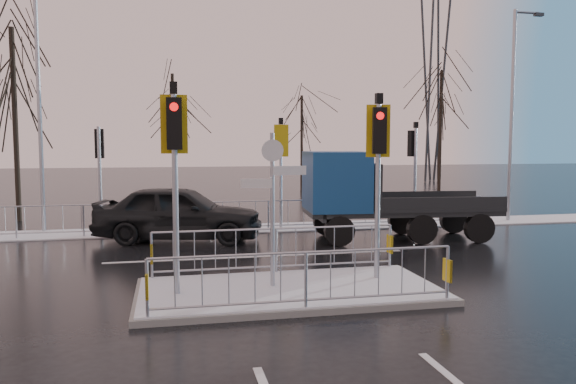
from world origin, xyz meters
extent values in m
plane|color=black|center=(0.00, 0.00, 0.00)|extent=(120.00, 120.00, 0.00)
cube|color=white|center=(0.00, 8.60, 0.02)|extent=(30.00, 2.00, 0.04)
cube|color=silver|center=(0.00, 3.80, 0.00)|extent=(8.00, 0.15, 0.01)
cube|color=slate|center=(0.00, 0.00, 0.06)|extent=(6.00, 3.00, 0.12)
cube|color=white|center=(0.00, 0.00, 0.14)|extent=(5.85, 2.85, 0.03)
cube|color=gold|center=(-2.70, -1.38, 0.67)|extent=(0.05, 0.28, 0.42)
cube|color=gold|center=(2.70, -1.38, 0.67)|extent=(0.05, 0.28, 0.42)
cube|color=gold|center=(-2.70, 1.38, 0.67)|extent=(0.05, 0.28, 0.42)
cube|color=gold|center=(2.70, 1.38, 0.67)|extent=(0.05, 0.28, 0.42)
cylinder|color=#9A9FA8|center=(-2.20, 0.00, 2.02)|extent=(0.11, 0.11, 3.80)
cube|color=black|center=(-2.20, -0.18, 3.37)|extent=(0.28, 0.22, 0.95)
cylinder|color=red|center=(-2.20, -0.29, 3.67)|extent=(0.16, 0.04, 0.16)
cube|color=#C4A00B|center=(-2.20, 0.07, 3.37)|extent=(0.50, 0.03, 1.10)
cube|color=black|center=(-2.20, 0.00, 4.04)|extent=(0.14, 0.14, 0.22)
cylinder|color=#9A9FA8|center=(2.00, 0.40, 1.97)|extent=(0.11, 0.11, 3.70)
cube|color=black|center=(1.95, 0.23, 3.27)|extent=(0.33, 0.28, 0.95)
cylinder|color=red|center=(1.93, 0.12, 3.57)|extent=(0.16, 0.08, 0.16)
cube|color=#C4A00B|center=(2.02, 0.47, 3.27)|extent=(0.49, 0.16, 1.10)
cube|color=black|center=(2.00, 0.40, 3.94)|extent=(0.14, 0.14, 0.22)
cylinder|color=#9A9FA8|center=(-0.30, 0.20, 1.67)|extent=(0.09, 0.09, 3.10)
cube|color=silver|center=(0.05, 0.20, 2.47)|extent=(0.70, 0.14, 0.18)
cube|color=silver|center=(-0.62, 0.20, 2.22)|extent=(0.62, 0.15, 0.18)
cylinder|color=silver|center=(-0.30, 0.17, 2.87)|extent=(0.44, 0.03, 0.44)
cylinder|color=#9A9FA8|center=(-4.50, 8.30, 1.79)|extent=(0.11, 0.11, 3.50)
cube|color=black|center=(-4.50, 8.48, 2.99)|extent=(0.28, 0.22, 0.95)
cylinder|color=red|center=(-4.50, 8.59, 3.29)|extent=(0.16, 0.04, 0.16)
cylinder|color=#9A9FA8|center=(1.50, 8.30, 1.84)|extent=(0.11, 0.11, 3.60)
cube|color=black|center=(1.50, 8.48, 3.09)|extent=(0.28, 0.22, 0.95)
cylinder|color=red|center=(1.50, 8.59, 3.39)|extent=(0.16, 0.04, 0.16)
cube|color=#C4A00B|center=(1.50, 8.23, 3.09)|extent=(0.50, 0.03, 1.10)
cube|color=black|center=(1.50, 8.30, 3.76)|extent=(0.14, 0.14, 0.22)
cylinder|color=#9A9FA8|center=(6.50, 8.30, 1.79)|extent=(0.11, 0.11, 3.50)
cube|color=black|center=(6.45, 8.47, 2.99)|extent=(0.33, 0.28, 0.95)
cylinder|color=red|center=(6.43, 8.58, 3.29)|extent=(0.16, 0.08, 0.16)
cube|color=black|center=(6.50, 8.30, 3.66)|extent=(0.14, 0.14, 0.22)
imported|color=black|center=(-2.02, 6.73, 0.87)|extent=(5.42, 3.15, 1.73)
cylinder|color=black|center=(2.54, 4.83, 0.45)|extent=(0.92, 0.35, 0.90)
cylinder|color=black|center=(2.71, 6.70, 0.45)|extent=(0.92, 0.35, 0.90)
cylinder|color=black|center=(5.05, 4.60, 0.45)|extent=(0.92, 0.35, 0.90)
cylinder|color=black|center=(5.21, 6.48, 0.45)|extent=(0.92, 0.35, 0.90)
cylinder|color=black|center=(6.84, 4.45, 0.45)|extent=(0.92, 0.35, 0.90)
cylinder|color=black|center=(7.00, 6.32, 0.45)|extent=(0.92, 0.35, 0.90)
cube|color=black|center=(4.77, 5.57, 0.88)|extent=(6.08, 2.58, 0.14)
cube|color=navy|center=(2.72, 5.76, 1.85)|extent=(1.98, 2.30, 1.80)
cube|color=black|center=(3.58, 5.68, 2.21)|extent=(0.19, 1.79, 0.99)
cube|color=#2D3033|center=(2.18, 5.80, 0.85)|extent=(0.29, 2.07, 0.31)
cube|color=black|center=(5.76, 5.49, 1.01)|extent=(4.12, 2.49, 0.11)
cube|color=black|center=(3.84, 5.66, 1.72)|extent=(0.26, 2.15, 1.35)
cylinder|color=black|center=(-8.00, 12.50, 3.68)|extent=(0.20, 0.20, 7.36)
cylinder|color=black|center=(-2.00, 22.00, 3.45)|extent=(0.19, 0.19, 6.90)
cylinder|color=black|center=(6.00, 24.00, 2.99)|extent=(0.16, 0.16, 5.98)
cylinder|color=black|center=(14.00, 21.00, 3.68)|extent=(0.20, 0.20, 7.36)
cylinder|color=#9A9FA8|center=(10.50, 8.50, 4.00)|extent=(0.14, 0.14, 8.00)
cylinder|color=#9A9FA8|center=(11.00, 8.50, 7.90)|extent=(1.00, 0.10, 0.10)
cube|color=#2D3033|center=(11.50, 8.50, 7.85)|extent=(0.35, 0.18, 0.12)
cylinder|color=#9A9FA8|center=(-6.50, 9.50, 4.10)|extent=(0.14, 0.14, 8.20)
cylinder|color=#2D3033|center=(18.60, 30.60, 10.00)|extent=(1.18, 1.18, 19.97)
cylinder|color=#2D3033|center=(17.40, 30.60, 10.00)|extent=(1.18, 1.18, 19.97)
cylinder|color=#2D3033|center=(18.60, 29.40, 10.00)|extent=(1.18, 1.18, 19.97)
cylinder|color=#2D3033|center=(17.40, 29.40, 10.00)|extent=(1.18, 1.18, 19.97)
camera|label=1|loc=(-2.32, -10.74, 3.03)|focal=35.00mm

